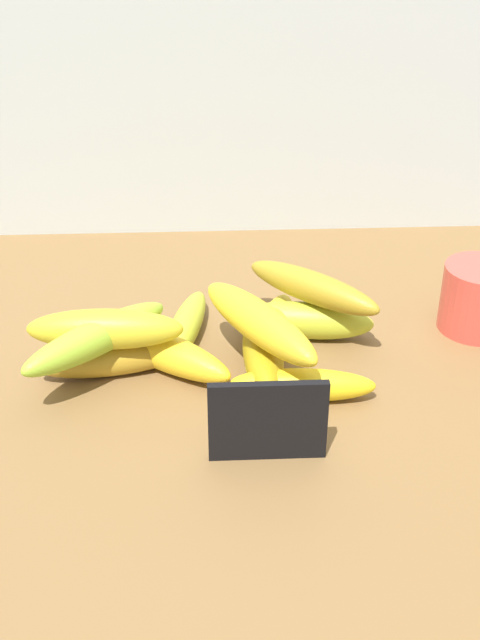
{
  "coord_description": "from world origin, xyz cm",
  "views": [
    {
      "loc": [
        -1.94,
        -72.69,
        52.63
      ],
      "look_at": [
        1.66,
        3.05,
        8.0
      ],
      "focal_mm": 45.22,
      "sensor_mm": 36.0,
      "label": 1
    }
  ],
  "objects": [
    {
      "name": "banana_1",
      "position": [
        4.03,
        0.78,
        5.18
      ],
      "size": [
        4.5,
        16.23,
        4.35
      ],
      "primitive_type": "ellipsoid",
      "rotation": [
        0.0,
        0.0,
        1.58
      ],
      "color": "#AE9116",
      "rests_on": "counter_top"
    },
    {
      "name": "banana_4",
      "position": [
        5.19,
        4.84,
        5.03
      ],
      "size": [
        8.99,
        18.0,
        4.05
      ],
      "primitive_type": "ellipsoid",
      "rotation": [
        0.0,
        0.0,
        1.28
      ],
      "color": "yellow",
      "rests_on": "counter_top"
    },
    {
      "name": "banana_9",
      "position": [
        -13.51,
        -0.65,
        8.48
      ],
      "size": [
        15.88,
        15.49,
        3.81
      ],
      "primitive_type": "ellipsoid",
      "rotation": [
        0.0,
        0.0,
        0.77
      ],
      "color": "#95BE30",
      "rests_on": "banana_0"
    },
    {
      "name": "banana_0",
      "position": [
        -12.2,
        0.71,
        4.79
      ],
      "size": [
        16.52,
        6.35,
        3.57
      ],
      "primitive_type": "ellipsoid",
      "rotation": [
        0.0,
        0.0,
        0.18
      ],
      "color": "#AC8522",
      "rests_on": "counter_top"
    },
    {
      "name": "banana_2",
      "position": [
        -7.22,
        2.0,
        5.11
      ],
      "size": [
        17.67,
        15.03,
        4.22
      ],
      "primitive_type": "ellipsoid",
      "rotation": [
        0.0,
        0.0,
        5.62
      ],
      "color": "yellow",
      "rests_on": "counter_top"
    },
    {
      "name": "banana_3",
      "position": [
        -4.44,
        7.53,
        4.68
      ],
      "size": [
        6.73,
        16.31,
        3.35
      ],
      "primitive_type": "ellipsoid",
      "rotation": [
        0.0,
        0.0,
        1.35
      ],
      "color": "#B2C42F",
      "rests_on": "counter_top"
    },
    {
      "name": "counter_top",
      "position": [
        0.0,
        0.0,
        1.5
      ],
      "size": [
        110.0,
        76.0,
        3.0
      ],
      "primitive_type": "cube",
      "color": "brown",
      "rests_on": "ground"
    },
    {
      "name": "banana_7",
      "position": [
        -12.74,
        0.55,
        8.75
      ],
      "size": [
        16.8,
        5.15,
        4.36
      ],
      "primitive_type": "ellipsoid",
      "rotation": [
        0.0,
        0.0,
        -0.05
      ],
      "color": "gold",
      "rests_on": "banana_0"
    },
    {
      "name": "banana_6",
      "position": [
        7.79,
        -4.88,
        4.72
      ],
      "size": [
        15.31,
        4.67,
        3.45
      ],
      "primitive_type": "ellipsoid",
      "rotation": [
        0.0,
        0.0,
        3.06
      ],
      "color": "yellow",
      "rests_on": "counter_top"
    },
    {
      "name": "banana_8",
      "position": [
        10.21,
        7.99,
        9.2
      ],
      "size": [
        15.63,
        14.62,
        3.7
      ],
      "primitive_type": "ellipsoid",
      "rotation": [
        0.0,
        0.0,
        5.55
      ],
      "color": "#A28523",
      "rests_on": "banana_5"
    },
    {
      "name": "back_wall",
      "position": [
        0.0,
        39.0,
        35.0
      ],
      "size": [
        130.0,
        2.0,
        70.0
      ],
      "primitive_type": "cube",
      "color": "silver",
      "rests_on": "ground"
    },
    {
      "name": "chalkboard_sign",
      "position": [
        3.41,
        -13.92,
        6.86
      ],
      "size": [
        11.0,
        1.8,
        8.4
      ],
      "color": "black",
      "rests_on": "counter_top"
    },
    {
      "name": "banana_10",
      "position": [
        3.53,
        0.43,
        9.48
      ],
      "size": [
        13.59,
        18.48,
        4.26
      ],
      "primitive_type": "ellipsoid",
      "rotation": [
        0.0,
        0.0,
        2.12
      ],
      "color": "yellow",
      "rests_on": "banana_1"
    },
    {
      "name": "banana_5",
      "position": [
        9.54,
        7.41,
        5.18
      ],
      "size": [
        16.22,
        7.15,
        4.35
      ],
      "primitive_type": "ellipsoid",
      "rotation": [
        0.0,
        0.0,
        6.1
      ],
      "color": "#B0BC2F",
      "rests_on": "counter_top"
    }
  ]
}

